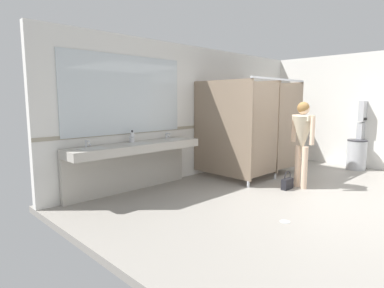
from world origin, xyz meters
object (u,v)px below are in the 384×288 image
(trash_bin, at_px, (357,155))
(soap_dispenser, at_px, (132,137))
(handbag, at_px, (287,183))
(paper_towel_dispenser_upper, at_px, (364,111))
(person_standing, at_px, (303,134))
(paper_towel_dispenser_lower, at_px, (361,133))

(trash_bin, relative_size, soap_dispenser, 3.29)
(handbag, height_order, soap_dispenser, soap_dispenser)
(trash_bin, height_order, soap_dispenser, soap_dispenser)
(handbag, bearing_deg, trash_bin, -5.88)
(paper_towel_dispenser_upper, bearing_deg, handbag, 174.64)
(trash_bin, height_order, person_standing, person_standing)
(paper_towel_dispenser_upper, height_order, trash_bin, paper_towel_dispenser_upper)
(trash_bin, relative_size, person_standing, 0.44)
(paper_towel_dispenser_upper, bearing_deg, soap_dispenser, 156.86)
(trash_bin, xyz_separation_m, soap_dispenser, (-4.78, 2.16, 0.62))
(paper_towel_dispenser_upper, distance_m, handbag, 3.23)
(paper_towel_dispenser_lower, distance_m, trash_bin, 0.57)
(paper_towel_dispenser_upper, distance_m, trash_bin, 1.04)
(person_standing, distance_m, handbag, 0.93)
(trash_bin, distance_m, handbag, 2.72)
(trash_bin, bearing_deg, handbag, 174.12)
(soap_dispenser, bearing_deg, paper_towel_dispenser_lower, -22.96)
(soap_dispenser, bearing_deg, handbag, -42.09)
(paper_towel_dispenser_lower, height_order, soap_dispenser, soap_dispenser)
(handbag, bearing_deg, paper_towel_dispenser_upper, -5.36)
(paper_towel_dispenser_lower, xyz_separation_m, trash_bin, (-0.27, -0.02, -0.50))
(soap_dispenser, bearing_deg, person_standing, -40.22)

